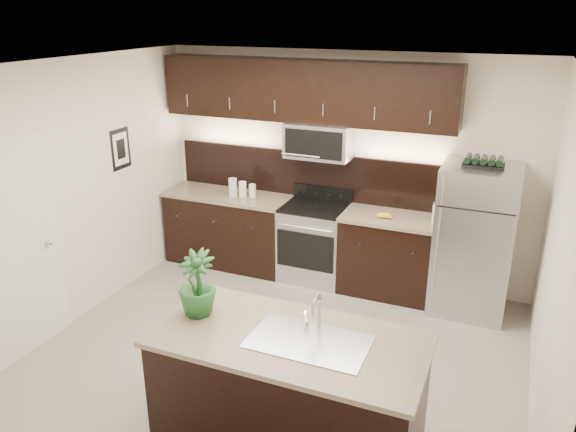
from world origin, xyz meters
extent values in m
plane|color=gray|center=(0.00, 0.00, 0.00)|extent=(4.50, 4.50, 0.00)
cube|color=silver|center=(0.00, 2.00, 1.35)|extent=(4.50, 0.02, 2.70)
cube|color=silver|center=(0.00, -2.00, 1.35)|extent=(4.50, 0.02, 2.70)
cube|color=silver|center=(-2.25, 0.00, 1.35)|extent=(0.02, 4.00, 2.70)
cube|color=silver|center=(2.25, 0.00, 1.35)|extent=(0.02, 4.00, 2.70)
cube|color=white|center=(0.00, 0.00, 2.70)|extent=(4.50, 4.00, 0.02)
cube|color=silver|center=(-2.23, -0.80, 1.01)|extent=(0.04, 0.80, 2.02)
sphere|color=silver|center=(-2.20, -0.48, 1.00)|extent=(0.06, 0.06, 0.06)
cube|color=black|center=(-2.24, 0.75, 1.65)|extent=(0.01, 0.32, 0.46)
cube|color=white|center=(-2.23, 0.75, 1.65)|extent=(0.00, 0.24, 0.36)
cube|color=black|center=(-1.42, 1.69, 0.45)|extent=(1.57, 0.62, 0.90)
cube|color=black|center=(0.71, 1.69, 0.45)|extent=(1.16, 0.62, 0.90)
cube|color=#B2B2B7|center=(-0.25, 1.69, 0.45)|extent=(0.76, 0.62, 0.90)
cube|color=black|center=(-0.25, 1.69, 0.92)|extent=(0.76, 0.60, 0.03)
cube|color=tan|center=(-1.42, 1.69, 0.92)|extent=(1.59, 0.65, 0.04)
cube|color=tan|center=(0.71, 1.69, 0.92)|extent=(1.18, 0.65, 0.04)
cube|color=black|center=(-0.46, 1.99, 1.22)|extent=(3.49, 0.02, 0.56)
cube|color=#B2B2B7|center=(-0.25, 1.80, 1.70)|extent=(0.76, 0.40, 0.40)
cube|color=black|center=(-0.46, 1.83, 2.25)|extent=(3.49, 0.33, 0.70)
cube|color=black|center=(0.55, -1.03, 0.45)|extent=(1.90, 0.90, 0.90)
cube|color=tan|center=(0.55, -1.03, 0.92)|extent=(1.96, 0.96, 0.04)
cube|color=silver|center=(0.70, -1.03, 0.95)|extent=(0.84, 0.50, 0.01)
cylinder|color=silver|center=(0.70, -0.82, 1.06)|extent=(0.03, 0.03, 0.24)
cylinder|color=silver|center=(0.70, -0.89, 1.21)|extent=(0.02, 0.14, 0.02)
cylinder|color=silver|center=(0.70, -0.96, 1.16)|extent=(0.02, 0.02, 0.10)
cube|color=#B2B2B7|center=(1.58, 1.63, 0.82)|extent=(0.79, 0.71, 1.63)
cube|color=black|center=(1.58, 1.63, 1.65)|extent=(0.40, 0.25, 0.03)
cylinder|color=black|center=(1.42, 1.63, 1.69)|extent=(0.07, 0.23, 0.07)
cylinder|color=black|center=(1.50, 1.63, 1.69)|extent=(0.07, 0.23, 0.07)
cylinder|color=black|center=(1.58, 1.63, 1.69)|extent=(0.07, 0.23, 0.07)
cylinder|color=black|center=(1.65, 1.63, 1.69)|extent=(0.07, 0.23, 0.07)
cylinder|color=black|center=(1.73, 1.63, 1.69)|extent=(0.07, 0.23, 0.07)
imported|color=#1F4E22|center=(-0.22, -0.99, 1.20)|extent=(0.30, 0.30, 0.51)
cylinder|color=silver|center=(-1.31, 1.64, 1.05)|extent=(0.10, 0.10, 0.23)
cylinder|color=silver|center=(-1.20, 1.67, 1.03)|extent=(0.09, 0.09, 0.19)
cylinder|color=silver|center=(-1.08, 1.70, 1.02)|extent=(0.08, 0.08, 0.16)
cylinder|color=silver|center=(1.17, 1.64, 1.05)|extent=(0.11, 0.11, 0.22)
cylinder|color=silver|center=(1.17, 1.64, 1.17)|extent=(0.12, 0.12, 0.02)
cylinder|color=silver|center=(1.17, 1.64, 1.23)|extent=(0.01, 0.01, 0.09)
ellipsoid|color=gold|center=(0.56, 1.61, 0.97)|extent=(0.19, 0.15, 0.06)
camera|label=1|loc=(1.87, -4.20, 3.14)|focal=35.00mm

